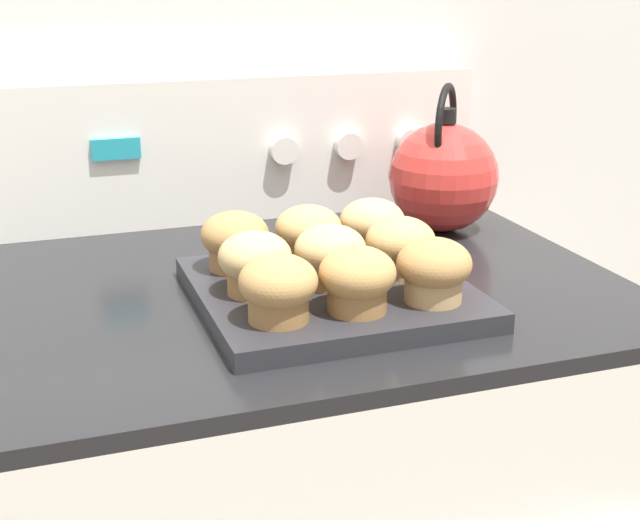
% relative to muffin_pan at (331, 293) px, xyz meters
% --- Properties ---
extents(control_panel, '(0.74, 0.07, 0.21)m').
position_rel_muffin_pan_xyz_m(control_panel, '(-0.02, 0.37, 0.09)').
color(control_panel, white).
rests_on(control_panel, stove_range).
extents(muffin_pan, '(0.29, 0.29, 0.02)m').
position_rel_muffin_pan_xyz_m(muffin_pan, '(0.00, 0.00, 0.00)').
color(muffin_pan, '#28282D').
rests_on(muffin_pan, stove_range).
extents(muffin_r0_c0, '(0.08, 0.08, 0.07)m').
position_rel_muffin_pan_xyz_m(muffin_r0_c0, '(-0.09, -0.08, 0.05)').
color(muffin_r0_c0, olive).
rests_on(muffin_r0_c0, muffin_pan).
extents(muffin_r0_c1, '(0.08, 0.08, 0.07)m').
position_rel_muffin_pan_xyz_m(muffin_r0_c1, '(-0.00, -0.09, 0.05)').
color(muffin_r0_c1, olive).
rests_on(muffin_r0_c1, muffin_pan).
extents(muffin_r0_c2, '(0.08, 0.08, 0.07)m').
position_rel_muffin_pan_xyz_m(muffin_r0_c2, '(0.08, -0.08, 0.05)').
color(muffin_r0_c2, tan).
rests_on(muffin_r0_c2, muffin_pan).
extents(muffin_r1_c0, '(0.08, 0.08, 0.07)m').
position_rel_muffin_pan_xyz_m(muffin_r1_c0, '(-0.09, -0.00, 0.05)').
color(muffin_r1_c0, olive).
rests_on(muffin_r1_c0, muffin_pan).
extents(muffin_r1_c1, '(0.08, 0.08, 0.07)m').
position_rel_muffin_pan_xyz_m(muffin_r1_c1, '(-0.00, -0.00, 0.05)').
color(muffin_r1_c1, olive).
rests_on(muffin_r1_c1, muffin_pan).
extents(muffin_r1_c2, '(0.08, 0.08, 0.07)m').
position_rel_muffin_pan_xyz_m(muffin_r1_c2, '(0.08, 0.00, 0.05)').
color(muffin_r1_c2, tan).
rests_on(muffin_r1_c2, muffin_pan).
extents(muffin_r2_c0, '(0.08, 0.08, 0.07)m').
position_rel_muffin_pan_xyz_m(muffin_r2_c0, '(-0.09, 0.08, 0.05)').
color(muffin_r2_c0, olive).
rests_on(muffin_r2_c0, muffin_pan).
extents(muffin_r2_c1, '(0.08, 0.08, 0.07)m').
position_rel_muffin_pan_xyz_m(muffin_r2_c1, '(0.00, 0.08, 0.05)').
color(muffin_r2_c1, '#A37A4C').
rests_on(muffin_r2_c1, muffin_pan).
extents(muffin_r2_c2, '(0.08, 0.08, 0.07)m').
position_rel_muffin_pan_xyz_m(muffin_r2_c2, '(0.08, 0.09, 0.05)').
color(muffin_r2_c2, tan).
rests_on(muffin_r2_c2, muffin_pan).
extents(tea_kettle, '(0.15, 0.17, 0.21)m').
position_rel_muffin_pan_xyz_m(tea_kettle, '(0.24, 0.21, 0.07)').
color(tea_kettle, red).
rests_on(tea_kettle, stove_range).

